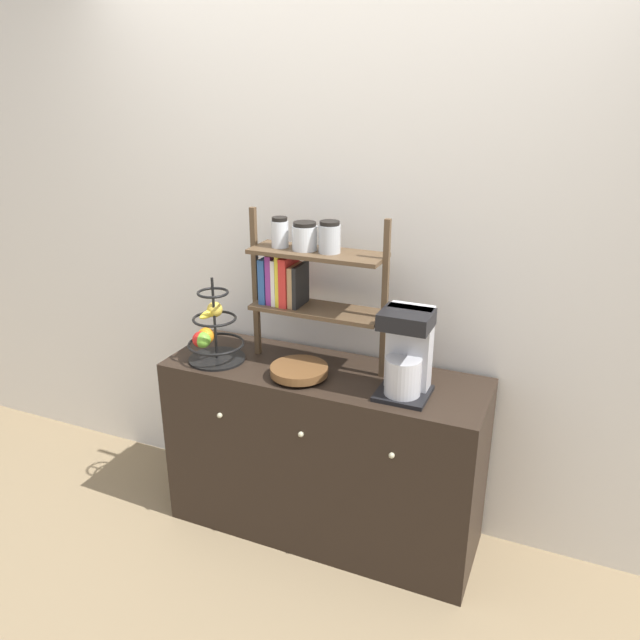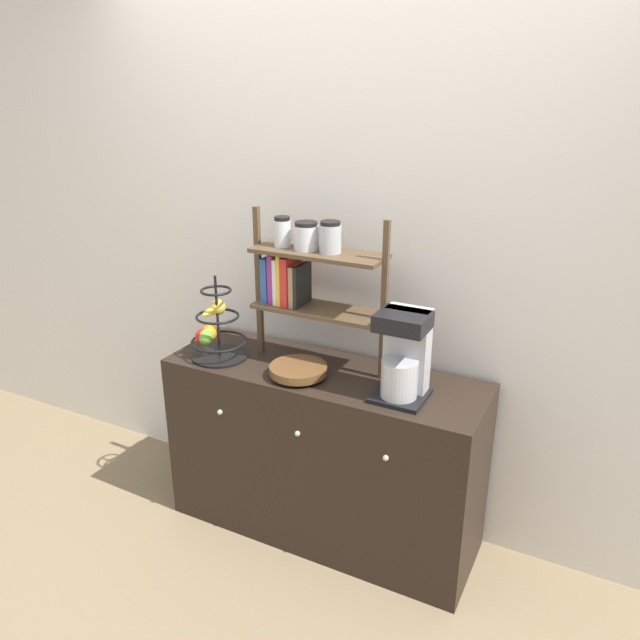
{
  "view_description": "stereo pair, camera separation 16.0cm",
  "coord_description": "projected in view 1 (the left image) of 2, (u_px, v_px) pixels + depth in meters",
  "views": [
    {
      "loc": [
        0.96,
        -2.03,
        2.02
      ],
      "look_at": [
        -0.02,
        0.23,
        1.07
      ],
      "focal_mm": 35.0,
      "sensor_mm": 36.0,
      "label": 1
    },
    {
      "loc": [
        1.11,
        -1.96,
        2.02
      ],
      "look_at": [
        -0.02,
        0.23,
        1.07
      ],
      "focal_mm": 35.0,
      "sensor_mm": 36.0,
      "label": 2
    }
  ],
  "objects": [
    {
      "name": "fruit_stand",
      "position": [
        212.0,
        334.0,
        2.78
      ],
      "size": [
        0.26,
        0.26,
        0.39
      ],
      "color": "black",
      "rests_on": "sideboard"
    },
    {
      "name": "wall_back",
      "position": [
        348.0,
        252.0,
        2.79
      ],
      "size": [
        7.0,
        0.05,
        2.6
      ],
      "primitive_type": "cube",
      "color": "silver",
      "rests_on": "ground_plane"
    },
    {
      "name": "coffee_maker",
      "position": [
        407.0,
        353.0,
        2.47
      ],
      "size": [
        0.21,
        0.21,
        0.36
      ],
      "color": "black",
      "rests_on": "sideboard"
    },
    {
      "name": "shelf_hutch",
      "position": [
        303.0,
        271.0,
        2.66
      ],
      "size": [
        0.63,
        0.2,
        0.68
      ],
      "color": "brown",
      "rests_on": "sideboard"
    },
    {
      "name": "wooden_bowl",
      "position": [
        299.0,
        371.0,
        2.66
      ],
      "size": [
        0.25,
        0.25,
        0.05
      ],
      "color": "brown",
      "rests_on": "sideboard"
    },
    {
      "name": "sideboard",
      "position": [
        323.0,
        453.0,
        2.87
      ],
      "size": [
        1.43,
        0.48,
        0.83
      ],
      "color": "black",
      "rests_on": "ground_plane"
    },
    {
      "name": "ground_plane",
      "position": [
        303.0,
        558.0,
        2.82
      ],
      "size": [
        12.0,
        12.0,
        0.0
      ],
      "primitive_type": "plane",
      "color": "#847051"
    }
  ]
}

